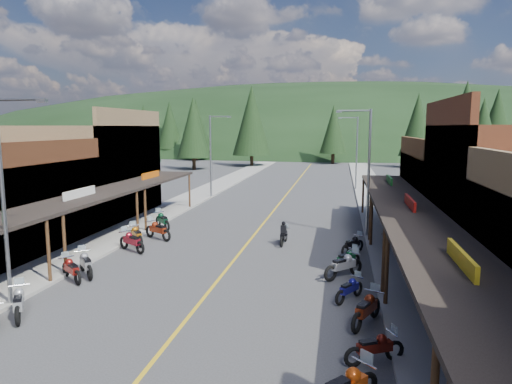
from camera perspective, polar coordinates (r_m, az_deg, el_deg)
The scene contains 39 objects.
ground at distance 22.65m, azimuth -3.72°, elevation -9.67°, with size 220.00×220.00×0.00m, color #38383A.
centerline at distance 41.82m, azimuth 2.99°, elevation -1.37°, with size 0.15×90.00×0.01m, color gold.
sidewalk_west at distance 43.78m, azimuth -8.37°, elevation -0.93°, with size 3.40×94.00×0.15m, color gray.
sidewalk_east at distance 41.60m, azimuth 14.96°, elevation -1.60°, with size 3.40×94.00×0.15m, color gray.
shop_west_2 at distance 29.90m, azimuth -29.38°, elevation -1.35°, with size 10.90×9.00×6.20m.
shop_west_3 at distance 37.60m, azimuth -20.17°, elevation 2.46°, with size 10.90×10.20×8.20m.
shop_east_3 at distance 33.57m, azimuth 24.89°, elevation -0.12°, with size 10.90×10.20×6.20m.
streetlight_0 at distance 19.46m, azimuth -28.79°, elevation -0.14°, with size 2.16×0.18×8.00m.
streetlight_1 at distance 44.69m, azimuth -5.53°, elevation 4.96°, with size 2.16×0.18×8.00m.
streetlight_2 at distance 29.05m, azimuth 13.64°, elevation 3.06°, with size 2.16×0.18×8.00m.
streetlight_3 at distance 50.98m, azimuth 12.32°, elevation 5.20°, with size 2.16×0.18×8.00m.
ridge_hill at distance 156.14m, azimuth 8.53°, elevation 5.53°, with size 310.00×140.00×60.00m, color black.
pine_0 at distance 94.48m, azimuth -18.37°, elevation 7.48°, with size 5.04×5.04×11.00m.
pine_1 at distance 95.51m, azimuth -7.50°, elevation 8.28°, with size 5.88×5.88×12.50m.
pine_2 at distance 80.38m, azimuth -0.54°, elevation 8.92°, with size 6.72×6.72×14.00m.
pine_3 at distance 86.91m, azimuth 9.67°, elevation 7.76°, with size 5.04×5.04×11.00m.
pine_4 at distance 81.88m, azimuth 19.55°, elevation 7.92°, with size 5.88×5.88×12.50m.
pine_5 at distance 97.23m, azimuth 27.89°, elevation 7.86°, with size 6.72×6.72×14.00m.
pine_7 at distance 103.84m, azimuth -10.72°, elevation 8.20°, with size 5.88×5.88×12.50m.
pine_8 at distance 66.75m, azimuth -13.82°, elevation 7.12°, with size 4.48×4.48×10.00m.
pine_9 at distance 68.49m, azimuth 26.48°, elevation 6.86°, with size 4.93×4.93×10.80m.
pine_10 at distance 74.64m, azimuth -7.83°, elevation 7.98°, with size 5.38×5.38×11.60m.
pine_11 at distance 60.70m, azimuth 24.68°, elevation 7.67°, with size 5.82×5.82×12.40m.
bike_west_5 at distance 19.15m, azimuth -27.54°, elevation -12.01°, with size 0.73×2.18×1.25m, color #A1A3A7, non-canonical shape.
bike_west_6 at distance 22.46m, azimuth -22.10°, elevation -8.82°, with size 0.70×2.10×1.20m, color maroon, non-canonical shape.
bike_west_7 at distance 22.95m, azimuth -20.52°, elevation -8.27°, with size 0.75×2.25×1.28m, color gray, non-canonical shape.
bike_west_8 at distance 26.48m, azimuth -15.28°, elevation -5.85°, with size 0.76×2.27×1.30m, color maroon, non-canonical shape.
bike_west_9 at distance 27.93m, azimuth -14.73°, elevation -5.13°, with size 0.74×2.22×1.27m, color #AF600C, non-canonical shape.
bike_west_10 at distance 28.89m, azimuth -12.18°, elevation -4.55°, with size 0.77×2.31×1.32m, color maroon, non-canonical shape.
bike_west_11 at distance 31.73m, azimuth -11.62°, elevation -3.40°, with size 0.77×2.30×1.32m, color #0B3A21, non-canonical shape.
bike_east_4 at distance 14.54m, azimuth 14.62°, elevation -18.18°, with size 0.63×1.90×1.08m, color #63160D, non-canonical shape.
bike_east_5 at distance 16.91m, azimuth 13.64°, elevation -13.89°, with size 0.75×2.25×1.28m, color maroon, non-canonical shape.
bike_east_6 at distance 19.02m, azimuth 11.60°, elevation -11.67°, with size 0.62×1.86×1.06m, color navy, non-canonical shape.
bike_east_7 at distance 21.59m, azimuth 10.89°, elevation -8.86°, with size 0.77×2.32×1.32m, color #96969B, non-canonical shape.
bike_east_8 at distance 22.90m, azimuth 11.23°, elevation -8.13°, with size 0.66×1.98×1.13m, color #0D4122, non-canonical shape.
bike_east_9 at distance 25.72m, azimuth 11.99°, elevation -6.34°, with size 0.66×1.99×1.13m, color black, non-canonical shape.
rider_on_bike at distance 27.14m, azimuth 3.50°, elevation -5.38°, with size 0.74×1.94×1.45m.
pedestrian_east_a at distance 14.98m, azimuth 22.24°, elevation -15.73°, with size 0.63×0.41×1.73m, color #251B29.
pedestrian_east_b at distance 30.08m, azimuth 15.83°, elevation -3.48°, with size 0.84×0.49×1.74m, color brown.
Camera 1 is at (5.33, -20.90, 6.93)m, focal length 32.00 mm.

